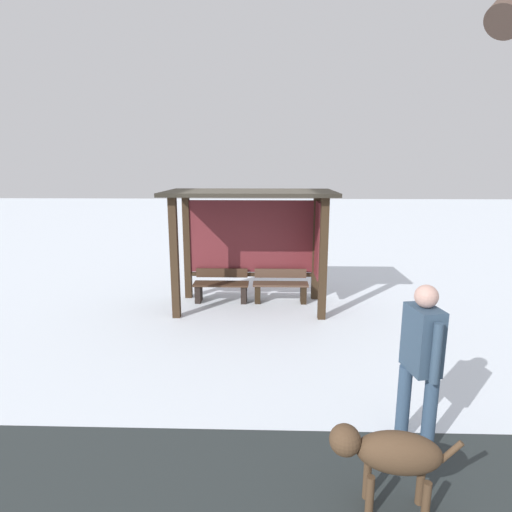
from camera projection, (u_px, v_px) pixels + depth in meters
name	position (u px, v px, depth m)	size (l,w,h in m)	color
ground_plane	(250.00, 307.00, 8.78)	(60.00, 60.00, 0.00)	white
bus_shelter	(256.00, 223.00, 8.62)	(3.36, 1.79, 2.44)	#342517
bench_left_inside	(221.00, 287.00, 9.09)	(1.20, 0.42, 0.71)	#3F2B1D
bench_center_inside	(280.00, 287.00, 9.04)	(1.20, 0.36, 0.71)	#50392C
person_walking	(421.00, 354.00, 4.24)	(0.38, 0.61, 1.77)	#334960
dog	(389.00, 453.00, 3.49)	(1.08, 0.40, 0.77)	#4F3825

